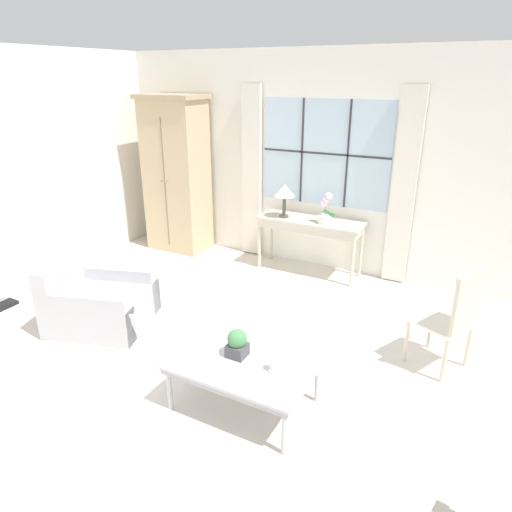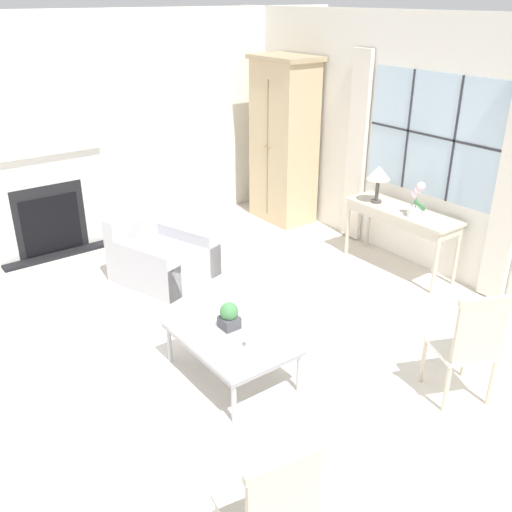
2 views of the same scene
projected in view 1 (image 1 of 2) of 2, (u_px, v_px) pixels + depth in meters
ground_plane at (194, 384)px, 3.93m from camera, size 14.00×14.00×0.00m
wall_back_windowed at (325, 165)px, 5.89m from camera, size 7.20×0.14×2.80m
wall_left at (1, 176)px, 5.22m from camera, size 0.06×7.20×2.80m
armoire at (177, 175)px, 6.64m from camera, size 0.93×0.61×2.23m
console_table at (310, 226)px, 5.94m from camera, size 1.38×0.45×0.73m
table_lamp at (284, 192)px, 5.89m from camera, size 0.27×0.27×0.44m
potted_orchid at (326, 211)px, 5.70m from camera, size 0.22×0.17×0.40m
armchair_upholstered at (99, 302)px, 4.80m from camera, size 1.17×1.13×0.73m
side_chair_wooden at (453, 315)px, 3.93m from camera, size 0.58×0.58×0.99m
coffee_table at (244, 366)px, 3.55m from camera, size 1.09×0.74×0.41m
potted_plant_small at (237, 343)px, 3.56m from camera, size 0.15×0.15×0.23m
pillar_candle at (274, 365)px, 3.40m from camera, size 0.09×0.09×0.12m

